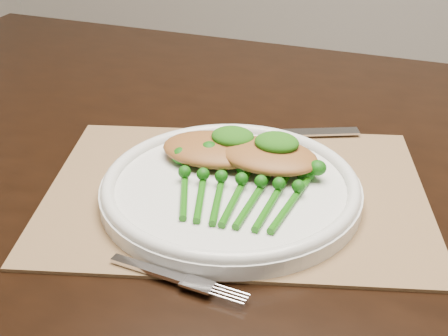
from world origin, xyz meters
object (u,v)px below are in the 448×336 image
(broccolini_bundle, at_px, (237,194))
(chicken_fillet_left, at_px, (214,149))
(placemat, at_px, (236,192))
(dinner_plate, at_px, (231,187))

(broccolini_bundle, bearing_deg, chicken_fillet_left, 121.04)
(placemat, bearing_deg, broccolini_bundle, -85.36)
(dinner_plate, bearing_deg, chicken_fillet_left, 126.18)
(placemat, height_order, chicken_fillet_left, chicken_fillet_left)
(placemat, bearing_deg, dinner_plate, -109.19)
(chicken_fillet_left, bearing_deg, placemat, -45.35)
(dinner_plate, xyz_separation_m, broccolini_bundle, (0.01, -0.02, 0.01))
(dinner_plate, height_order, chicken_fillet_left, chicken_fillet_left)
(dinner_plate, xyz_separation_m, chicken_fillet_left, (-0.04, 0.05, 0.02))
(placemat, height_order, dinner_plate, dinner_plate)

